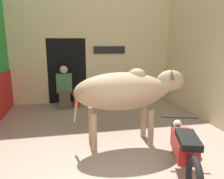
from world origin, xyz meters
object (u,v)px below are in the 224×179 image
Objects in this scene: cow at (126,91)px; motorcycle_near at (184,149)px; plastic_stool at (77,100)px; shopkeeper_seated at (64,86)px.

motorcycle_near is (0.57, -1.17, -0.62)m from cow.
cow is 2.84m from plastic_stool.
cow is 2.84m from shopkeeper_seated.
cow is at bearing -65.24° from shopkeeper_seated.
cow is 1.19× the size of motorcycle_near.
motorcycle_near is 1.44× the size of shopkeeper_seated.
shopkeeper_seated is (-1.18, 2.56, -0.39)m from cow.
shopkeeper_seated reaches higher than motorcycle_near.
cow reaches higher than motorcycle_near.
shopkeeper_seated is at bearing 114.76° from cow.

